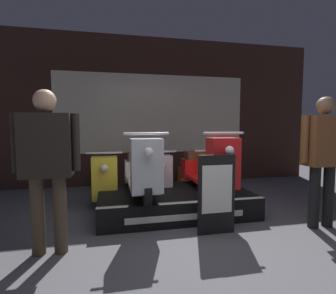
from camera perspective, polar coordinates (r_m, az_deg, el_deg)
name	(u,v)px	position (r m, az deg, el deg)	size (l,w,h in m)	color
ground_plane	(216,266)	(2.69, 10.42, -24.08)	(30.00, 30.00, 0.00)	#4C4C51
shop_wall_back	(153,112)	(5.86, -3.30, 7.70)	(7.55, 0.09, 3.20)	#331E19
display_platform	(174,201)	(3.99, 1.39, -11.77)	(2.20, 1.28, 0.32)	black
scooter_display_left	(141,170)	(3.74, -5.80, -5.11)	(0.54, 1.62, 0.89)	black
scooter_display_right	(207,168)	(3.97, 8.59, -4.55)	(0.54, 1.62, 0.89)	black
scooter_backrow_0	(106,180)	(4.72, -13.45, -7.09)	(0.54, 1.62, 0.89)	black
scooter_backrow_1	(154,178)	(4.78, -3.06, -6.82)	(0.54, 1.62, 0.89)	black
scooter_backrow_2	(199,176)	(4.98, 6.75, -6.36)	(0.54, 1.62, 0.89)	black
person_left_browsing	(47,157)	(2.84, -24.88, -2.03)	(0.63, 0.26, 1.64)	#473828
person_right_browsing	(324,150)	(3.80, 30.76, -0.62)	(0.63, 0.26, 1.65)	black
price_sign_board	(216,194)	(3.20, 10.50, -10.08)	(0.46, 0.04, 0.95)	black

